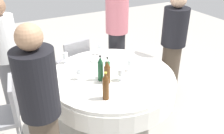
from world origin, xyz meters
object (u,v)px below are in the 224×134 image
at_px(bottle_brown_north, 106,87).
at_px(dining_table, 112,85).
at_px(wine_glass_far, 130,63).
at_px(wine_glass_west, 65,56).
at_px(wine_glass_east, 79,72).
at_px(bottle_green_mid, 107,68).
at_px(wine_glass_inner, 121,72).
at_px(plate_left, 84,70).
at_px(chair_west, 6,111).
at_px(plate_outer, 115,64).
at_px(bottle_dark_green_front, 100,69).
at_px(person_mid, 7,57).
at_px(person_front, 41,110).
at_px(wine_glass_outer, 100,47).
at_px(chair_east, 75,61).
at_px(person_north, 117,32).
at_px(person_far, 173,46).
at_px(bottle_brown_far, 107,72).

bearing_deg(bottle_brown_north, dining_table, -34.74).
height_order(wine_glass_far, wine_glass_west, wine_glass_far).
relative_size(bottle_brown_north, wine_glass_far, 2.07).
bearing_deg(wine_glass_east, bottle_green_mid, -110.03).
xyz_separation_m(bottle_brown_north, wine_glass_inner, (0.24, -0.31, -0.04)).
bearing_deg(wine_glass_far, plate_left, 62.39).
xyz_separation_m(bottle_green_mid, plate_left, (0.27, 0.18, -0.11)).
relative_size(wine_glass_far, chair_west, 0.17).
relative_size(bottle_green_mid, plate_outer, 1.18).
xyz_separation_m(bottle_dark_green_front, person_mid, (0.90, 0.88, -0.04)).
xyz_separation_m(bottle_dark_green_front, wine_glass_inner, (-0.12, -0.20, -0.04)).
height_order(bottle_brown_north, wine_glass_east, bottle_brown_north).
bearing_deg(bottle_green_mid, person_mid, 47.85).
bearing_deg(person_front, wine_glass_inner, -99.64).
xyz_separation_m(dining_table, bottle_brown_north, (-0.41, 0.28, 0.29)).
bearing_deg(bottle_brown_north, wine_glass_outer, -22.43).
distance_m(dining_table, plate_outer, 0.29).
bearing_deg(chair_east, plate_left, -108.38).
bearing_deg(wine_glass_far, person_mid, 55.86).
distance_m(wine_glass_far, person_north, 0.96).
xyz_separation_m(person_mid, person_far, (-0.67, -2.11, -0.01)).
xyz_separation_m(person_front, chair_west, (0.62, 0.28, -0.34)).
bearing_deg(person_far, person_north, -153.81).
relative_size(dining_table, chair_west, 1.74).
bearing_deg(plate_left, wine_glass_inner, -144.07).
xyz_separation_m(bottle_brown_north, wine_glass_west, (0.95, 0.11, -0.04)).
xyz_separation_m(person_front, person_north, (1.34, -1.47, 0.03)).
bearing_deg(person_far, bottle_brown_far, -84.45).
relative_size(wine_glass_inner, person_north, 0.08).
bearing_deg(person_mid, wine_glass_west, -76.09).
distance_m(plate_left, person_mid, 1.01).
xyz_separation_m(bottle_green_mid, wine_glass_outer, (0.61, -0.20, -0.01)).
bearing_deg(wine_glass_outer, person_front, 134.42).
height_order(bottle_dark_green_front, person_mid, person_mid).
distance_m(plate_outer, chair_east, 0.84).
bearing_deg(bottle_brown_far, wine_glass_east, 49.67).
height_order(wine_glass_outer, chair_east, wine_glass_outer).
bearing_deg(person_north, chair_east, -153.86).
distance_m(bottle_dark_green_front, plate_outer, 0.43).
height_order(dining_table, wine_glass_east, wine_glass_east).
distance_m(dining_table, person_far, 1.09).
xyz_separation_m(person_north, chair_east, (0.07, 0.68, -0.37)).
bearing_deg(person_far, wine_glass_far, -85.61).
height_order(bottle_dark_green_front, person_far, person_far).
bearing_deg(person_far, wine_glass_outer, -122.45).
relative_size(bottle_dark_green_front, wine_glass_east, 2.17).
distance_m(chair_east, chair_west, 1.33).
xyz_separation_m(wine_glass_east, plate_outer, (0.13, -0.53, -0.09)).
bearing_deg(bottle_dark_green_front, plate_left, 17.37).
distance_m(bottle_brown_far, wine_glass_west, 0.73).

